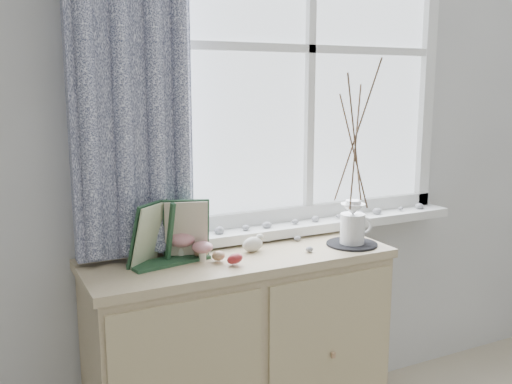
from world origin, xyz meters
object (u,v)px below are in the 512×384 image
botanical_book (171,233)px  toadstool_cluster (186,241)px  sideboard (240,356)px  twig_pitcher (355,139)px

botanical_book → toadstool_cluster: size_ratio=2.07×
sideboard → twig_pitcher: 0.98m
sideboard → botanical_book: (-0.28, -0.01, 0.55)m
twig_pitcher → botanical_book: bearing=-162.6°
sideboard → toadstool_cluster: toadstool_cluster is taller
toadstool_cluster → sideboard: bearing=-11.7°
botanical_book → twig_pitcher: size_ratio=0.46×
sideboard → twig_pitcher: twig_pitcher is taller
botanical_book → toadstool_cluster: (0.07, 0.05, -0.05)m
twig_pitcher → sideboard: bearing=-167.4°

